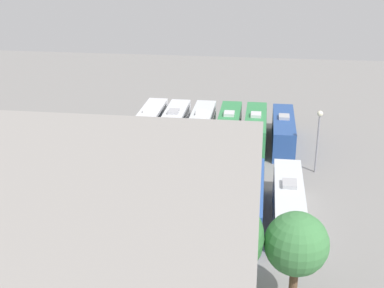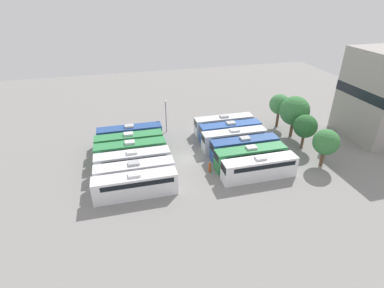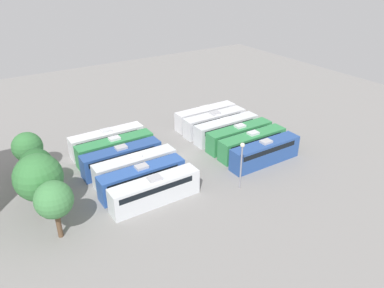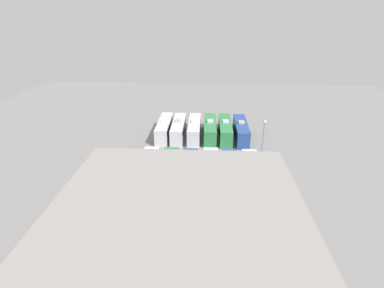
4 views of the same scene
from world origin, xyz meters
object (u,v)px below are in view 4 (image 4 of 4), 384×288
object	(u,v)px
bus_9	(188,173)
light_pole	(264,131)
tree_1	(227,202)
tree_3	(133,202)
bus_1	(225,129)
bus_2	(210,129)
bus_6	(253,174)
bus_5	(164,128)
bus_4	(179,128)
tree_2	(183,204)
bus_11	(146,171)
bus_3	(194,129)
bus_10	(168,172)
bus_7	(231,174)
tree_0	(269,204)
bus_8	(211,172)
bus_0	(241,130)
worker_person	(173,158)

from	to	relation	value
bus_9	light_pole	bearing A→B (deg)	-139.36
tree_1	tree_3	size ratio (longest dim) A/B	1.27
bus_1	bus_2	world-z (taller)	same
bus_6	bus_9	bearing A→B (deg)	0.95
bus_6	bus_5	bearing A→B (deg)	-49.37
bus_4	tree_2	xyz separation A→B (m)	(-3.34, 29.78, 2.47)
bus_5	bus_11	bearing A→B (deg)	89.14
bus_5	bus_9	distance (m)	19.76
bus_3	light_pole	size ratio (longest dim) A/B	1.74
bus_1	bus_10	bearing A→B (deg)	62.23
bus_10	bus_11	size ratio (longest dim) A/B	1.00
light_pole	tree_2	bearing A→B (deg)	60.19
light_pole	bus_4	bearing A→B (deg)	-24.98
bus_1	bus_10	world-z (taller)	same
bus_4	tree_1	xyz separation A→B (m)	(-8.20, 30.48, 3.39)
bus_6	bus_7	size ratio (longest dim) A/B	1.00
tree_0	bus_6	bearing A→B (deg)	-90.16
bus_1	bus_8	size ratio (longest dim) A/B	1.00
bus_4	light_pole	bearing A→B (deg)	155.02
bus_2	tree_0	bearing A→B (deg)	101.89
bus_3	bus_10	xyz separation A→B (m)	(3.26, 18.26, 0.00)
bus_4	bus_8	world-z (taller)	same
bus_5	tree_1	size ratio (longest dim) A/B	1.45
bus_0	bus_6	distance (m)	18.16
bus_11	tree_1	distance (m)	17.13
bus_1	tree_1	size ratio (longest dim) A/B	1.45
bus_6	tree_1	distance (m)	13.41
bus_3	tree_0	xyz separation A→B (m)	(-9.63, 30.09, 2.98)
bus_4	tree_1	size ratio (longest dim) A/B	1.45
bus_3	bus_4	world-z (taller)	same
bus_1	bus_8	world-z (taller)	same
bus_6	tree_2	world-z (taller)	tree_2
bus_1	bus_5	bearing A→B (deg)	-0.39
bus_10	tree_3	distance (m)	11.96
tree_1	bus_7	bearing A→B (deg)	-96.73
bus_9	bus_6	bearing A→B (deg)	-179.05
bus_1	worker_person	size ratio (longest dim) A/B	6.42
bus_2	bus_5	distance (m)	9.57
bus_7	bus_4	bearing A→B (deg)	-62.55
bus_2	bus_9	bearing A→B (deg)	79.82
bus_7	bus_10	world-z (taller)	same
bus_9	tree_3	size ratio (longest dim) A/B	1.84
bus_5	bus_8	distance (m)	20.60
tree_0	tree_2	xyz separation A→B (m)	(9.58, -0.28, -0.51)
worker_person	tree_0	distance (m)	22.90
worker_person	bus_7	bearing A→B (deg)	143.50
bus_10	tree_3	world-z (taller)	tree_3
bus_8	bus_9	world-z (taller)	same
bus_5	bus_6	world-z (taller)	same
bus_4	bus_11	size ratio (longest dim) A/B	1.00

